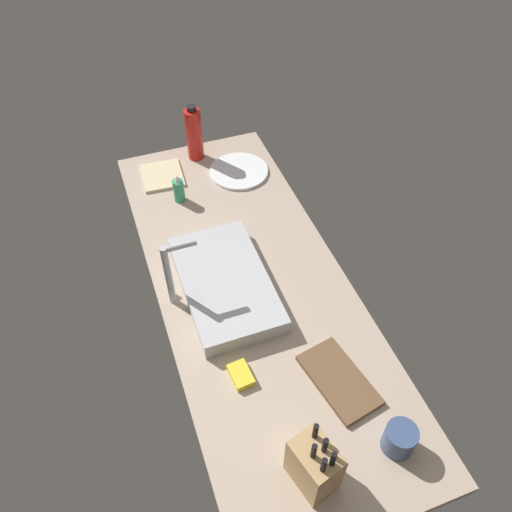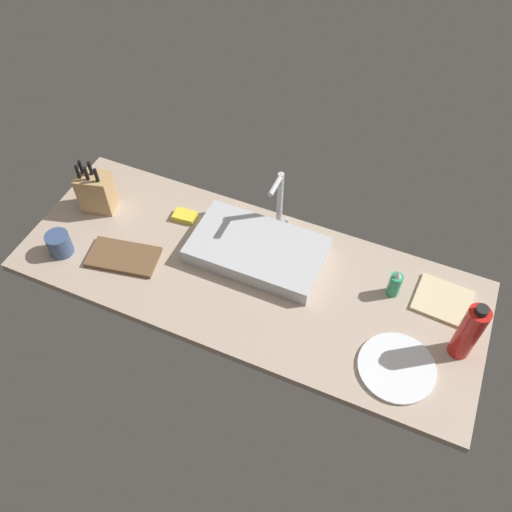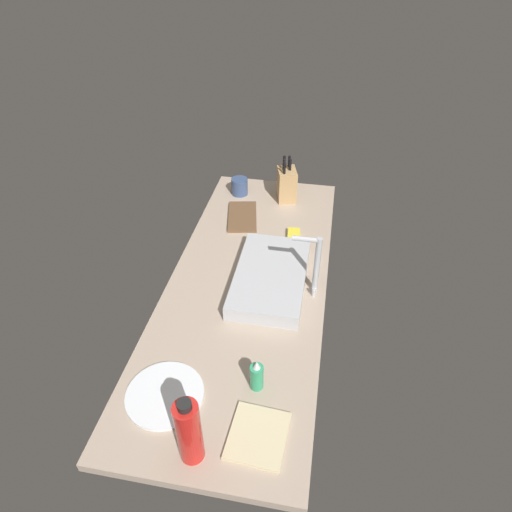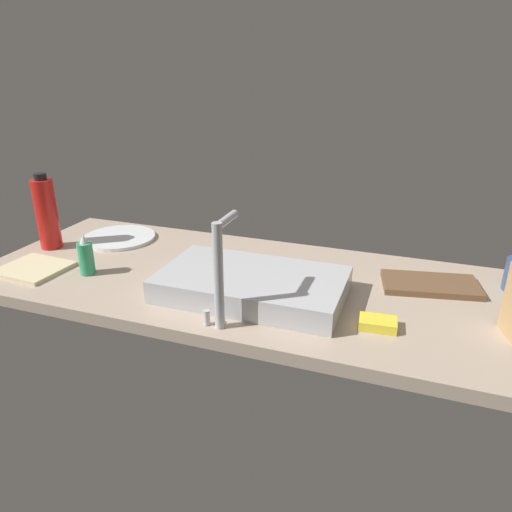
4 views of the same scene
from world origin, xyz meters
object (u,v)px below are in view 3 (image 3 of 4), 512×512
at_px(water_bottle, 189,432).
at_px(dish_towel, 258,435).
at_px(cutting_board, 242,216).
at_px(dish_sponge, 294,235).
at_px(faucet, 314,262).
at_px(sink_basin, 271,276).
at_px(soap_bottle, 257,376).
at_px(coffee_mug, 240,186).
at_px(dinner_plate, 165,394).
at_px(knife_block, 287,184).

distance_m(water_bottle, dish_towel, 0.23).
distance_m(cutting_board, dish_sponge, 0.30).
height_order(faucet, dish_sponge, faucet).
xyz_separation_m(sink_basin, water_bottle, (0.79, -0.11, 0.09)).
distance_m(soap_bottle, dish_sponge, 0.87).
relative_size(faucet, coffee_mug, 2.91).
xyz_separation_m(sink_basin, dish_towel, (0.70, 0.07, -0.03)).
relative_size(faucet, dish_towel, 1.39).
xyz_separation_m(sink_basin, dinner_plate, (0.62, -0.26, -0.03)).
bearing_deg(cutting_board, faucet, 39.44).
bearing_deg(soap_bottle, sink_basin, -176.27).
bearing_deg(dish_sponge, cutting_board, -112.72).
distance_m(dish_towel, dish_sponge, 1.05).
bearing_deg(dish_towel, dish_sponge, -179.46).
bearing_deg(dish_towel, coffee_mug, -165.86).
bearing_deg(dish_sponge, dinner_plate, -18.28).
bearing_deg(dinner_plate, dish_sponge, 161.72).
bearing_deg(water_bottle, dinner_plate, -139.70).
bearing_deg(faucet, knife_block, -164.42).
height_order(sink_basin, dish_sponge, sink_basin).
distance_m(sink_basin, dish_towel, 0.71).
xyz_separation_m(faucet, coffee_mug, (-0.72, -0.46, -0.11)).
xyz_separation_m(knife_block, dinner_plate, (1.31, -0.23, -0.08)).
height_order(dinner_plate, dish_towel, same).
relative_size(sink_basin, soap_bottle, 3.95).
bearing_deg(knife_block, faucet, 0.59).
bearing_deg(coffee_mug, water_bottle, 6.65).
relative_size(coffee_mug, dish_sponge, 1.02).
relative_size(faucet, water_bottle, 1.03).
distance_m(faucet, knife_block, 0.74).
bearing_deg(dish_towel, cutting_board, -166.07).
distance_m(dinner_plate, coffee_mug, 1.31).
height_order(faucet, knife_block, faucet).
bearing_deg(dish_sponge, water_bottle, -8.50).
relative_size(soap_bottle, dinner_plate, 0.49).
bearing_deg(knife_block, dish_sponge, -1.72).
relative_size(dinner_plate, dish_sponge, 2.87).
distance_m(water_bottle, coffee_mug, 1.50).
bearing_deg(sink_basin, cutting_board, -154.63).
bearing_deg(cutting_board, coffee_mug, -164.83).
xyz_separation_m(sink_basin, cutting_board, (-0.46, -0.22, -0.02)).
bearing_deg(sink_basin, dish_sponge, 170.06).
height_order(soap_bottle, dish_towel, soap_bottle).
xyz_separation_m(dish_towel, dish_sponge, (-1.05, -0.01, 0.01)).
distance_m(sink_basin, soap_bottle, 0.53).
bearing_deg(faucet, sink_basin, -96.42).
bearing_deg(faucet, dish_towel, -8.89).
height_order(coffee_mug, dish_sponge, coffee_mug).
relative_size(water_bottle, dish_towel, 1.35).
xyz_separation_m(soap_bottle, water_bottle, (0.26, -0.14, 0.07)).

